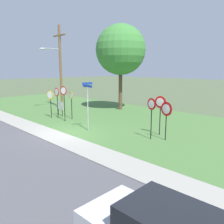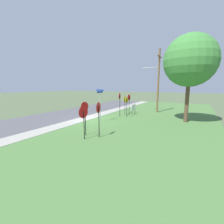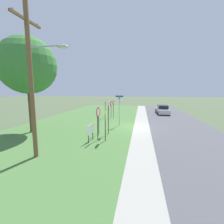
{
  "view_description": "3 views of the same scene",
  "coord_description": "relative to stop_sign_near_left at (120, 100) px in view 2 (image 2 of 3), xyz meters",
  "views": [
    {
      "loc": [
        12.14,
        -7.79,
        4.1
      ],
      "look_at": [
        1.49,
        2.71,
        1.27
      ],
      "focal_mm": 37.05,
      "sensor_mm": 36.0,
      "label": 1
    },
    {
      "loc": [
        13.16,
        9.83,
        3.54
      ],
      "look_at": [
        -0.25,
        2.51,
        1.02
      ],
      "focal_mm": 25.25,
      "sensor_mm": 36.0,
      "label": 2
    },
    {
      "loc": [
        -15.67,
        -0.7,
        3.76
      ],
      "look_at": [
        1.49,
        2.55,
        1.31
      ],
      "focal_mm": 24.79,
      "sensor_mm": 36.0,
      "label": 3
    }
  ],
  "objects": [
    {
      "name": "ground_plane",
      "position": [
        3.06,
        -1.98,
        -2.0
      ],
      "size": [
        160.0,
        160.0,
        0.0
      ],
      "primitive_type": "plane",
      "color": "#4C5B3D"
    },
    {
      "name": "road_asphalt",
      "position": [
        3.06,
        -6.78,
        -1.99
      ],
      "size": [
        44.0,
        6.4,
        0.01
      ],
      "primitive_type": "cube",
      "color": "#4C4C51",
      "rests_on": "ground_plane"
    },
    {
      "name": "sidewalk_strip",
      "position": [
        3.06,
        -2.78,
        -1.97
      ],
      "size": [
        44.0,
        1.6,
        0.06
      ],
      "primitive_type": "cube",
      "color": "#99968C",
      "rests_on": "ground_plane"
    },
    {
      "name": "grass_median",
      "position": [
        3.06,
        4.02,
        -1.98
      ],
      "size": [
        44.0,
        12.0,
        0.04
      ],
      "primitive_type": "cube",
      "color": "#477038",
      "rests_on": "ground_plane"
    },
    {
      "name": "stop_sign_near_left",
      "position": [
        0.0,
        0.0,
        0.0
      ],
      "size": [
        0.67,
        0.13,
        2.72
      ],
      "rotation": [
        0.0,
        0.0,
        0.15
      ],
      "color": "black",
      "rests_on": "grass_median"
    },
    {
      "name": "stop_sign_near_right",
      "position": [
        -1.74,
        0.44,
        -0.14
      ],
      "size": [
        0.74,
        0.11,
        2.49
      ],
      "rotation": [
        0.0,
        0.0,
        -0.06
      ],
      "color": "black",
      "rests_on": "grass_median"
    },
    {
      "name": "stop_sign_far_left",
      "position": [
        -1.79,
        -0.16,
        -0.29
      ],
      "size": [
        0.76,
        0.14,
        2.3
      ],
      "rotation": [
        0.0,
        0.0,
        0.16
      ],
      "color": "black",
      "rests_on": "grass_median"
    },
    {
      "name": "stop_sign_far_center",
      "position": [
        -0.19,
        0.8,
        -0.35
      ],
      "size": [
        0.63,
        0.13,
        2.24
      ],
      "rotation": [
        0.0,
        0.0,
        -0.15
      ],
      "color": "black",
      "rests_on": "grass_median"
    },
    {
      "name": "yield_sign_near_left",
      "position": [
        7.42,
        2.0,
        -0.15
      ],
      "size": [
        0.73,
        0.15,
        2.43
      ],
      "rotation": [
        0.0,
        0.0,
        0.16
      ],
      "color": "black",
      "rests_on": "grass_median"
    },
    {
      "name": "yield_sign_near_right",
      "position": [
        8.25,
        1.37,
        -0.31
      ],
      "size": [
        0.8,
        0.14,
        2.23
      ],
      "rotation": [
        0.0,
        0.0,
        -0.14
      ],
      "color": "black",
      "rests_on": "grass_median"
    },
    {
      "name": "yield_sign_far_left",
      "position": [
        7.55,
        0.93,
        -0.16
      ],
      "size": [
        0.68,
        0.16,
        2.42
      ],
      "rotation": [
        0.0,
        0.0,
        -0.19
      ],
      "color": "black",
      "rests_on": "grass_median"
    },
    {
      "name": "street_name_post",
      "position": [
        3.47,
        -0.43,
        -0.08
      ],
      "size": [
        0.96,
        0.82,
        3.18
      ],
      "rotation": [
        0.0,
        0.0,
        -0.04
      ],
      "color": "#9EA0A8",
      "rests_on": "grass_median"
    },
    {
      "name": "utility_pole",
      "position": [
        -5.21,
        2.95,
        2.5
      ],
      "size": [
        2.1,
        2.32,
        8.23
      ],
      "color": "brown",
      "rests_on": "grass_median"
    },
    {
      "name": "notice_board",
      "position": [
        -2.08,
        0.92,
        -1.13
      ],
      "size": [
        1.1,
        0.14,
        1.25
      ],
      "rotation": [
        0.0,
        0.0,
        -0.1
      ],
      "color": "black",
      "rests_on": "grass_median"
    },
    {
      "name": "oak_tree_left",
      "position": [
        -0.56,
        6.95,
        3.85
      ],
      "size": [
        4.83,
        4.83,
        8.24
      ],
      "color": "brown",
      "rests_on": "grass_median"
    }
  ]
}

